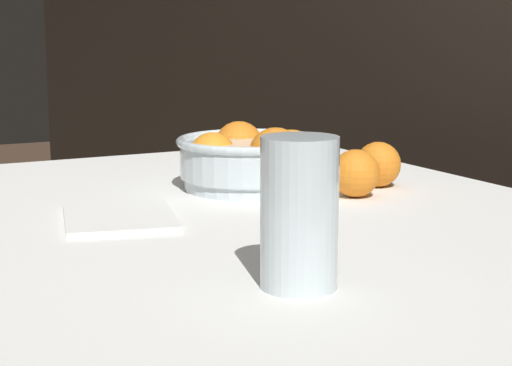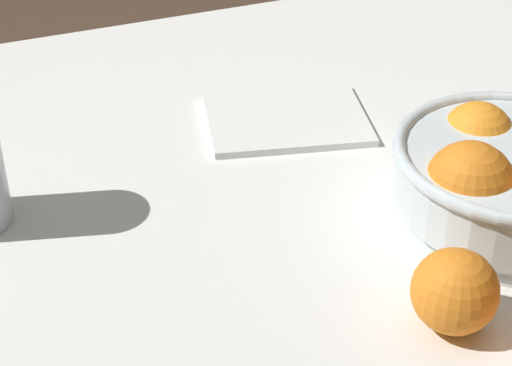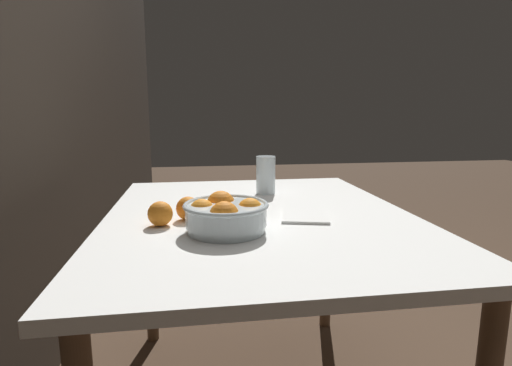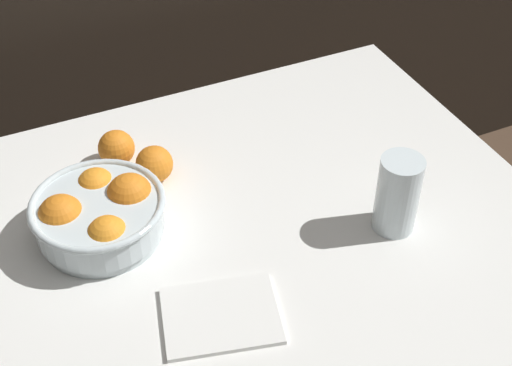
{
  "view_description": "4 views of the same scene",
  "coord_description": "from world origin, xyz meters",
  "px_view_note": "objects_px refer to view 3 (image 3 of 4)",
  "views": [
    {
      "loc": [
        0.95,
        -0.46,
        0.95
      ],
      "look_at": [
        0.03,
        0.02,
        0.75
      ],
      "focal_mm": 60.0,
      "sensor_mm": 36.0,
      "label": 1
    },
    {
      "loc": [
        0.29,
        0.62,
        1.17
      ],
      "look_at": [
        0.05,
        0.03,
        0.75
      ],
      "focal_mm": 60.0,
      "sensor_mm": 36.0,
      "label": 2
    },
    {
      "loc": [
        -1.18,
        0.19,
        1.02
      ],
      "look_at": [
        0.08,
        -0.0,
        0.78
      ],
      "focal_mm": 28.0,
      "sensor_mm": 36.0,
      "label": 3
    },
    {
      "loc": [
        -0.29,
        -0.76,
        1.56
      ],
      "look_at": [
        0.08,
        0.05,
        0.77
      ],
      "focal_mm": 50.0,
      "sensor_mm": 36.0,
      "label": 4
    }
  ],
  "objects_px": {
    "juice_glass": "(266,176)",
    "orange_loose_near_bowl": "(160,214)",
    "orange_loose_front": "(188,208)",
    "fruit_bowl": "(226,214)"
  },
  "relations": [
    {
      "from": "juice_glass",
      "to": "orange_loose_near_bowl",
      "type": "bearing_deg",
      "value": 136.44
    },
    {
      "from": "juice_glass",
      "to": "orange_loose_front",
      "type": "relative_size",
      "value": 2.08
    },
    {
      "from": "orange_loose_near_bowl",
      "to": "juice_glass",
      "type": "bearing_deg",
      "value": -43.56
    },
    {
      "from": "juice_glass",
      "to": "orange_loose_front",
      "type": "bearing_deg",
      "value": 139.04
    },
    {
      "from": "fruit_bowl",
      "to": "orange_loose_front",
      "type": "height_order",
      "value": "fruit_bowl"
    },
    {
      "from": "orange_loose_near_bowl",
      "to": "fruit_bowl",
      "type": "bearing_deg",
      "value": -114.07
    },
    {
      "from": "orange_loose_near_bowl",
      "to": "orange_loose_front",
      "type": "bearing_deg",
      "value": -56.38
    },
    {
      "from": "fruit_bowl",
      "to": "juice_glass",
      "type": "xyz_separation_m",
      "value": [
        0.46,
        -0.19,
        0.02
      ]
    },
    {
      "from": "juice_glass",
      "to": "fruit_bowl",
      "type": "bearing_deg",
      "value": 157.77
    },
    {
      "from": "orange_loose_near_bowl",
      "to": "orange_loose_front",
      "type": "height_order",
      "value": "same"
    }
  ]
}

